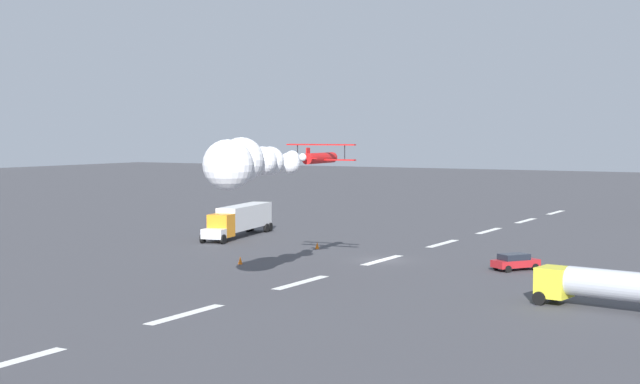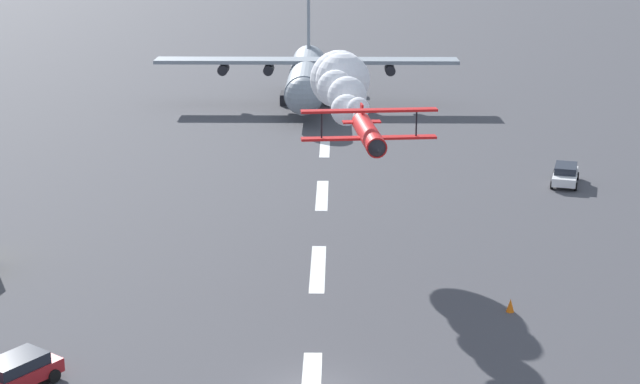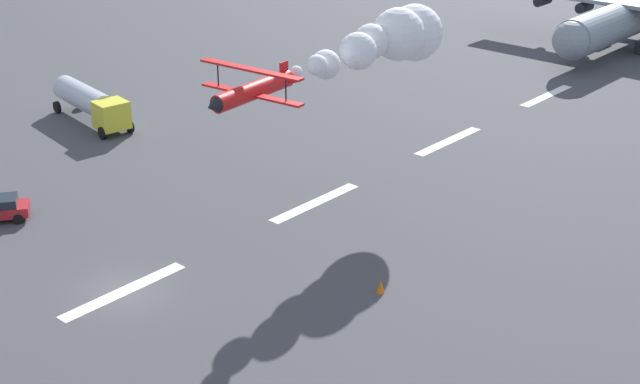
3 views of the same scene
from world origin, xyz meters
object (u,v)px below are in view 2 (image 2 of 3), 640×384
(cargo_transport_plane, at_px, (306,77))
(airport_staff_sedan, at_px, (14,373))
(followme_car_yellow, at_px, (565,174))
(traffic_cone_far, at_px, (510,305))
(stunt_biplane_red, at_px, (342,85))

(cargo_transport_plane, xyz_separation_m, airport_staff_sedan, (-65.17, 11.13, -2.56))
(followme_car_yellow, xyz_separation_m, traffic_cone_far, (-25.42, 8.66, -0.44))
(cargo_transport_plane, height_order, stunt_biplane_red, stunt_biplane_red)
(followme_car_yellow, bearing_deg, airport_staff_sedan, 136.72)
(stunt_biplane_red, bearing_deg, airport_staff_sedan, 144.94)
(cargo_transport_plane, distance_m, stunt_biplane_red, 44.72)
(stunt_biplane_red, height_order, airport_staff_sedan, stunt_biplane_red)
(airport_staff_sedan, height_order, traffic_cone_far, airport_staff_sedan)
(stunt_biplane_red, xyz_separation_m, traffic_cone_far, (-11.95, -9.09, -9.84))
(stunt_biplane_red, relative_size, airport_staff_sedan, 4.87)
(stunt_biplane_red, height_order, traffic_cone_far, stunt_biplane_red)
(stunt_biplane_red, distance_m, airport_staff_sedan, 27.48)
(followme_car_yellow, height_order, traffic_cone_far, followme_car_yellow)
(followme_car_yellow, relative_size, airport_staff_sedan, 1.08)
(cargo_transport_plane, xyz_separation_m, stunt_biplane_red, (-44.04, -3.71, 6.85))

